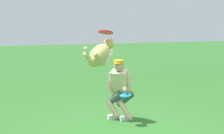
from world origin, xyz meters
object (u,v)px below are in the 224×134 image
object	(u,v)px
dog	(100,54)
frisbee_flying	(106,32)
person	(120,88)
frisbee_held	(125,95)

from	to	relation	value
dog	frisbee_flying	xyz separation A→B (m)	(-0.16, -0.15, 0.35)
person	frisbee_held	size ratio (longest dim) A/B	5.60
person	frisbee_flying	distance (m)	1.84
frisbee_flying	person	bearing A→B (deg)	-125.34
frisbee_flying	frisbee_held	bearing A→B (deg)	-134.78
dog	frisbee_flying	distance (m)	0.42
person	frisbee_held	world-z (taller)	person
frisbee_flying	frisbee_held	distance (m)	1.67
person	frisbee_flying	size ratio (longest dim) A/B	5.15
person	frisbee_held	xyz separation A→B (m)	(0.06, 0.38, -0.09)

